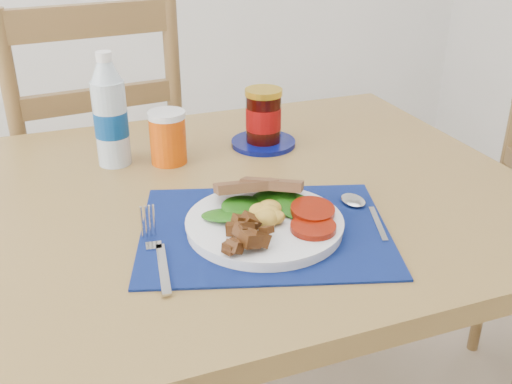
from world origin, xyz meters
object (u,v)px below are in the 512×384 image
Objects in this scene: chair_far at (95,144)px; juice_glass at (168,139)px; breakfast_plate at (262,221)px; water_bottle at (111,116)px; jam_on_saucer at (263,121)px.

chair_far is 0.54m from juice_glass.
breakfast_plate is 0.43m from water_bottle.
chair_far is 0.87m from breakfast_plate.
jam_on_saucer is at bearing 118.63° from chair_far.
water_bottle is 1.63× the size of jam_on_saucer.
water_bottle is 0.12m from juice_glass.
chair_far is at bearing 102.33° from juice_glass.
juice_glass is (0.11, -0.03, -0.05)m from water_bottle.
jam_on_saucer is (0.14, 0.36, 0.04)m from breakfast_plate.
chair_far is 4.84× the size of breakfast_plate.
juice_glass is (0.11, -0.50, 0.18)m from chair_far.
chair_far is at bearing 124.36° from jam_on_saucer.
jam_on_saucer is (0.22, 0.02, 0.01)m from juice_glass.
jam_on_saucer reaches higher than breakfast_plate.
jam_on_saucer is at bearing 84.48° from breakfast_plate.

